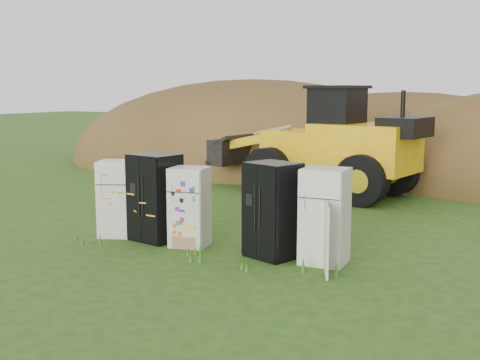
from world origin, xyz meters
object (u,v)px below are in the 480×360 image
Objects in this scene: fridge_black_side at (155,197)px; fridge_black_right at (273,210)px; fridge_open_door at (325,216)px; fridge_sticker at (190,207)px; wheel_loader at (313,140)px; fridge_leftmost at (117,199)px.

fridge_black_side is 2.87m from fridge_black_right.
fridge_black_right reaches higher than fridge_open_door.
wheel_loader is at bearing 79.26° from fridge_sticker.
fridge_black_right is 1.03× the size of fridge_open_door.
fridge_leftmost is at bearing -165.13° from fridge_black_side.
fridge_black_right reaches higher than fridge_sticker.
fridge_black_right is 1.06m from fridge_open_door.
fridge_sticker is at bearing -24.31° from fridge_leftmost.
fridge_leftmost is 1.95m from fridge_sticker.
wheel_loader is (-3.02, 7.45, 0.80)m from fridge_open_door.
fridge_sticker is 1.93m from fridge_black_right.
fridge_sticker is 0.92× the size of fridge_open_door.
fridge_black_right is at bearing 9.05° from fridge_black_side.
fridge_black_right reaches higher than fridge_leftmost.
fridge_black_side is 1.01× the size of fridge_black_right.
fridge_open_door is at bearing -9.32° from fridge_sticker.
fridge_leftmost is 3.88m from fridge_black_right.
fridge_leftmost is 0.24× the size of wheel_loader.
wheel_loader is (-1.96, 7.51, 0.77)m from fridge_black_right.
fridge_open_door is (3.93, -0.00, -0.04)m from fridge_black_side.
fridge_leftmost is 4.94m from fridge_open_door.
fridge_black_side is 1.04× the size of fridge_open_door.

